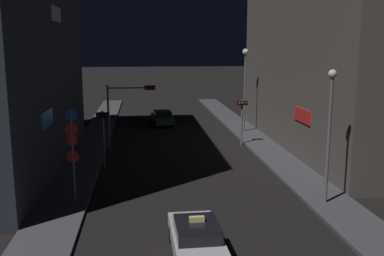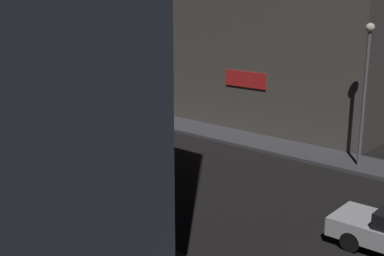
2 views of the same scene
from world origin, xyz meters
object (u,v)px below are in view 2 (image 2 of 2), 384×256
object	(u,v)px
traffic_light_overhead	(9,89)
street_lamp_far_block	(109,36)
traffic_light_left_kerb	(42,130)
street_lamp_near_block	(366,79)
sign_pole_left	(142,164)
traffic_light_right_kerb	(144,85)

from	to	relation	value
traffic_light_overhead	street_lamp_far_block	xyz separation A→B (m)	(10.20, 5.10, 1.77)
traffic_light_left_kerb	street_lamp_near_block	xyz separation A→B (m)	(11.41, -8.25, 1.58)
traffic_light_overhead	street_lamp_far_block	world-z (taller)	street_lamp_far_block
traffic_light_overhead	traffic_light_left_kerb	distance (m)	5.17
traffic_light_left_kerb	street_lamp_near_block	size ratio (longest dim) A/B	0.56
traffic_light_left_kerb	sign_pole_left	size ratio (longest dim) A/B	0.79
traffic_light_right_kerb	sign_pole_left	bearing A→B (deg)	-132.84
traffic_light_left_kerb	traffic_light_right_kerb	bearing A→B (deg)	26.65
street_lamp_far_block	traffic_light_overhead	bearing A→B (deg)	-153.42
traffic_light_left_kerb	sign_pole_left	bearing A→B (deg)	-97.18
traffic_light_overhead	traffic_light_left_kerb	bearing A→B (deg)	-105.75
sign_pole_left	street_lamp_far_block	distance (m)	21.06
street_lamp_near_block	street_lamp_far_block	bearing A→B (deg)	89.47
traffic_light_left_kerb	traffic_light_right_kerb	xyz separation A→B (m)	(10.25, 5.14, -0.04)
traffic_light_right_kerb	street_lamp_near_block	world-z (taller)	street_lamp_near_block
traffic_light_left_kerb	traffic_light_right_kerb	size ratio (longest dim) A/B	1.02
sign_pole_left	street_lamp_far_block	bearing A→B (deg)	53.54
street_lamp_far_block	traffic_light_left_kerb	bearing A→B (deg)	-139.20
sign_pole_left	street_lamp_far_block	size ratio (longest dim) A/B	0.64
traffic_light_left_kerb	street_lamp_near_block	bearing A→B (deg)	-35.89
traffic_light_right_kerb	street_lamp_near_block	bearing A→B (deg)	-85.06
traffic_light_right_kerb	street_lamp_far_block	xyz separation A→B (m)	(1.33, 4.85, 2.73)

